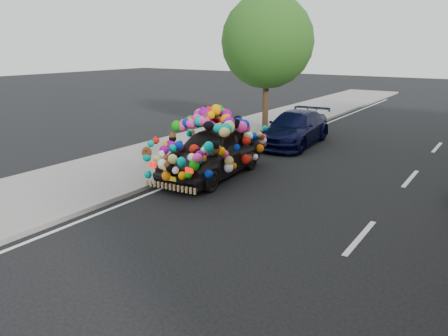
# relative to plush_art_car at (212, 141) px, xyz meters

# --- Properties ---
(ground) EXTENTS (100.00, 100.00, 0.00)m
(ground) POSITION_rel_plush_art_car_xyz_m (1.58, -2.00, -1.08)
(ground) COLOR black
(ground) RESTS_ON ground
(sidewalk) EXTENTS (4.00, 60.00, 0.12)m
(sidewalk) POSITION_rel_plush_art_car_xyz_m (-2.72, -2.00, -1.02)
(sidewalk) COLOR gray
(sidewalk) RESTS_ON ground
(kerb) EXTENTS (0.15, 60.00, 0.13)m
(kerb) POSITION_rel_plush_art_car_xyz_m (-0.77, -2.00, -1.01)
(kerb) COLOR gray
(kerb) RESTS_ON ground
(lane_markings) EXTENTS (6.00, 50.00, 0.01)m
(lane_markings) POSITION_rel_plush_art_car_xyz_m (5.18, -2.00, -1.07)
(lane_markings) COLOR silver
(lane_markings) RESTS_ON ground
(tree_near_sidewalk) EXTENTS (4.20, 4.20, 6.13)m
(tree_near_sidewalk) POSITION_rel_plush_art_car_xyz_m (-2.22, 7.50, 2.95)
(tree_near_sidewalk) COLOR #332114
(tree_near_sidewalk) RESTS_ON ground
(plush_art_car) EXTENTS (2.43, 4.63, 2.11)m
(plush_art_car) POSITION_rel_plush_art_car_xyz_m (0.00, 0.00, 0.00)
(plush_art_car) COLOR black
(plush_art_car) RESTS_ON ground
(navy_sedan) EXTENTS (2.15, 4.65, 1.31)m
(navy_sedan) POSITION_rel_plush_art_car_xyz_m (0.24, 5.42, -0.42)
(navy_sedan) COLOR black
(navy_sedan) RESTS_ON ground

